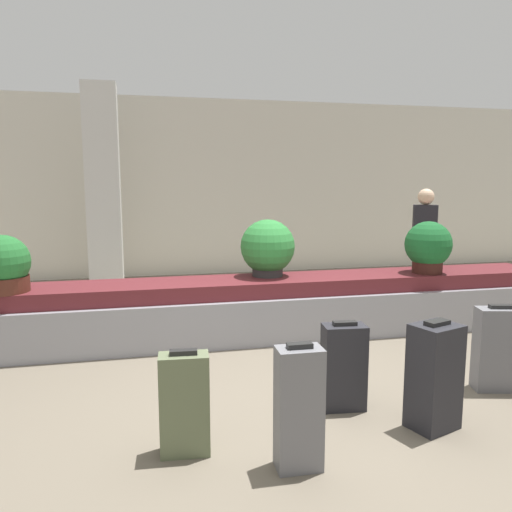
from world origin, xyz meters
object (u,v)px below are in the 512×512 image
potted_plant_0 (428,247)px  potted_plant_2 (2,266)px  pillar (103,189)px  suitcase_0 (434,376)px  suitcase_3 (500,349)px  traveler_0 (424,235)px  suitcase_2 (344,367)px  suitcase_5 (299,408)px  suitcase_4 (185,404)px  potted_plant_1 (268,248)px

potted_plant_0 → potted_plant_2: potted_plant_0 is taller
pillar → suitcase_0: bearing=-64.6°
potted_plant_0 → suitcase_3: bearing=-102.6°
suitcase_0 → traveler_0: traveler_0 is taller
suitcase_3 → suitcase_2: bearing=-164.5°
pillar → suitcase_3: bearing=-54.9°
suitcase_3 → traveler_0: (1.06, 2.93, 0.61)m
pillar → suitcase_0: 6.00m
suitcase_0 → traveler_0: 3.96m
suitcase_2 → potted_plant_0: size_ratio=1.12×
pillar → suitcase_5: (1.45, -5.58, -1.22)m
suitcase_2 → potted_plant_0: 2.60m
suitcase_3 → potted_plant_2: 4.53m
suitcase_5 → suitcase_4: bearing=155.4°
suitcase_0 → traveler_0: (1.95, 3.39, 0.58)m
suitcase_3 → potted_plant_2: (-4.15, 1.74, 0.56)m
potted_plant_2 → traveler_0: size_ratio=0.34×
potted_plant_1 → potted_plant_2: potted_plant_1 is taller
suitcase_4 → suitcase_5: 0.72m
pillar → potted_plant_0: 4.94m
suitcase_4 → suitcase_5: suitcase_5 is taller
suitcase_2 → suitcase_5: (-0.58, -0.69, 0.05)m
potted_plant_0 → traveler_0: bearing=60.5°
potted_plant_0 → suitcase_4: bearing=-144.2°
suitcase_3 → suitcase_5: suitcase_5 is taller
suitcase_2 → suitcase_3: suitcase_3 is taller
potted_plant_1 → suitcase_5: bearing=-100.3°
potted_plant_1 → potted_plant_2: 2.70m
suitcase_4 → potted_plant_0: (3.00, 2.16, 0.63)m
suitcase_2 → suitcase_0: bearing=-35.1°
suitcase_4 → potted_plant_0: potted_plant_0 is taller
suitcase_3 → traveler_0: size_ratio=0.45×
traveler_0 → potted_plant_2: bearing=-142.7°
potted_plant_0 → suitcase_5: bearing=-133.5°
suitcase_5 → potted_plant_0: (2.35, 2.48, 0.58)m
potted_plant_0 → suitcase_2: bearing=-134.9°
suitcase_2 → traveler_0: size_ratio=0.42×
suitcase_2 → traveler_0: bearing=56.2°
suitcase_5 → potted_plant_1: size_ratio=1.22×
suitcase_3 → potted_plant_0: 1.90m
suitcase_5 → suitcase_3: bearing=21.7°
pillar → potted_plant_1: 3.52m
potted_plant_1 → potted_plant_2: bearing=-174.8°
suitcase_5 → traveler_0: size_ratio=0.48×
pillar → potted_plant_0: size_ratio=5.30×
suitcase_0 → suitcase_3: bearing=8.6°
suitcase_4 → potted_plant_2: potted_plant_2 is taller
potted_plant_1 → traveler_0: 2.70m
potted_plant_1 → traveler_0: (2.53, 0.95, -0.01)m
suitcase_5 → potted_plant_0: potted_plant_0 is taller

